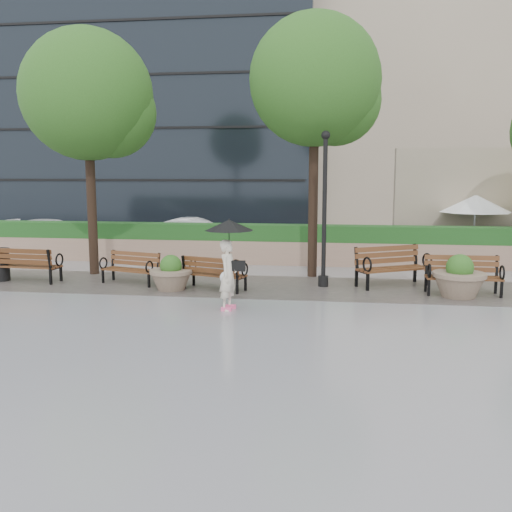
# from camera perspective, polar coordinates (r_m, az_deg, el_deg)

# --- Properties ---
(ground) EXTENTS (100.00, 100.00, 0.00)m
(ground) POSITION_cam_1_polar(r_m,az_deg,el_deg) (12.87, -2.62, -5.67)
(ground) COLOR gray
(ground) RESTS_ON ground
(cobble_strip) EXTENTS (28.00, 3.20, 0.01)m
(cobble_strip) POSITION_cam_1_polar(r_m,az_deg,el_deg) (15.76, -0.61, -3.03)
(cobble_strip) COLOR #383330
(cobble_strip) RESTS_ON ground
(hedge_wall) EXTENTS (24.00, 0.80, 1.35)m
(hedge_wall) POSITION_cam_1_polar(r_m,az_deg,el_deg) (19.56, 1.13, 1.17)
(hedge_wall) COLOR #9A7B63
(hedge_wall) RESTS_ON ground
(asphalt_street) EXTENTS (40.00, 7.00, 0.00)m
(asphalt_street) POSITION_cam_1_polar(r_m,az_deg,el_deg) (23.59, 2.29, 0.79)
(asphalt_street) COLOR black
(asphalt_street) RESTS_ON ground
(bldg_glass) EXTENTS (20.00, 10.00, 25.00)m
(bldg_glass) POSITION_cam_1_polar(r_m,az_deg,el_deg) (37.28, -10.81, 22.83)
(bldg_glass) COLOR black
(bldg_glass) RESTS_ON ground
(bldg_stone) EXTENTS (18.00, 10.00, 20.00)m
(bldg_stone) POSITION_cam_1_polar(r_m,az_deg,el_deg) (36.75, 21.05, 18.65)
(bldg_stone) COLOR tan
(bldg_stone) RESTS_ON ground
(bench_0) EXTENTS (1.91, 0.90, 0.99)m
(bench_0) POSITION_cam_1_polar(r_m,az_deg,el_deg) (17.58, -21.82, -1.48)
(bench_0) COLOR #582D19
(bench_0) RESTS_ON ground
(bench_1) EXTENTS (1.76, 1.10, 0.89)m
(bench_1) POSITION_cam_1_polar(r_m,az_deg,el_deg) (16.42, -12.43, -1.84)
(bench_1) COLOR #582D19
(bench_1) RESTS_ON ground
(bench_2) EXTENTS (1.80, 1.16, 0.91)m
(bench_2) POSITION_cam_1_polar(r_m,az_deg,el_deg) (15.25, -4.17, -2.42)
(bench_2) COLOR #582D19
(bench_2) RESTS_ON ground
(bench_3) EXTENTS (2.15, 1.69, 1.09)m
(bench_3) POSITION_cam_1_polar(r_m,az_deg,el_deg) (16.13, 13.45, -1.84)
(bench_3) COLOR #582D19
(bench_3) RESTS_ON ground
(bench_4) EXTENTS (1.87, 0.75, 1.00)m
(bench_4) POSITION_cam_1_polar(r_m,az_deg,el_deg) (15.53, 19.96, -2.61)
(bench_4) COLOR #582D19
(bench_4) RESTS_ON ground
(planter_left) EXTENTS (1.13, 1.13, 0.95)m
(planter_left) POSITION_cam_1_polar(r_m,az_deg,el_deg) (15.36, -8.48, -2.02)
(planter_left) COLOR #7F6B56
(planter_left) RESTS_ON ground
(planter_right) EXTENTS (1.31, 1.31, 1.10)m
(planter_right) POSITION_cam_1_polar(r_m,az_deg,el_deg) (15.19, 19.65, -2.33)
(planter_right) COLOR #7F6B56
(planter_right) RESTS_ON ground
(trash_bin) EXTENTS (0.54, 0.54, 0.90)m
(trash_bin) POSITION_cam_1_polar(r_m,az_deg,el_deg) (18.05, -24.19, -0.87)
(trash_bin) COLOR black
(trash_bin) RESTS_ON ground
(lamppost) EXTENTS (0.28, 0.28, 4.21)m
(lamppost) POSITION_cam_1_polar(r_m,az_deg,el_deg) (15.56, 6.84, 3.68)
(lamppost) COLOR black
(lamppost) RESTS_ON ground
(tree_0) EXTENTS (3.89, 3.87, 7.33)m
(tree_0) POSITION_cam_1_polar(r_m,az_deg,el_deg) (18.21, -15.97, 14.79)
(tree_0) COLOR black
(tree_0) RESTS_ON ground
(tree_1) EXTENTS (3.84, 3.81, 7.66)m
(tree_1) POSITION_cam_1_polar(r_m,az_deg,el_deg) (17.32, 6.44, 16.56)
(tree_1) COLOR black
(tree_1) RESTS_ON ground
(patio_umb_white) EXTENTS (2.50, 2.50, 2.30)m
(patio_umb_white) POSITION_cam_1_polar(r_m,az_deg,el_deg) (21.87, 21.10, 4.86)
(patio_umb_white) COLOR black
(patio_umb_white) RESTS_ON ground
(car_left) EXTENTS (4.15, 1.76, 1.19)m
(car_left) POSITION_cam_1_polar(r_m,az_deg,el_deg) (24.98, -19.65, 2.11)
(car_left) COLOR silver
(car_left) RESTS_ON ground
(car_right) EXTENTS (3.91, 1.39, 1.28)m
(car_right) POSITION_cam_1_polar(r_m,az_deg,el_deg) (23.12, -6.04, 2.19)
(car_right) COLOR silver
(car_right) RESTS_ON ground
(pedestrian) EXTENTS (1.12, 1.12, 2.06)m
(pedestrian) POSITION_cam_1_polar(r_m,az_deg,el_deg) (12.93, -2.75, 0.05)
(pedestrian) COLOR beige
(pedestrian) RESTS_ON ground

